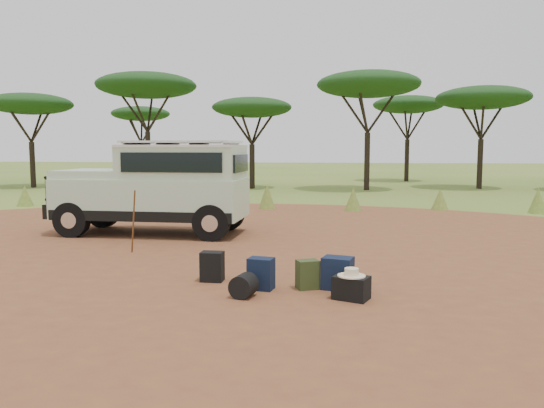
# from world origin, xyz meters

# --- Properties ---
(ground) EXTENTS (140.00, 140.00, 0.00)m
(ground) POSITION_xyz_m (0.00, 0.00, 0.00)
(ground) COLOR #55792B
(ground) RESTS_ON ground
(dirt_clearing) EXTENTS (23.00, 23.00, 0.01)m
(dirt_clearing) POSITION_xyz_m (0.00, 0.00, 0.00)
(dirt_clearing) COLOR brown
(dirt_clearing) RESTS_ON ground
(grass_fringe) EXTENTS (36.60, 1.60, 0.90)m
(grass_fringe) POSITION_xyz_m (0.12, 8.67, 0.40)
(grass_fringe) COLOR #55792B
(grass_fringe) RESTS_ON ground
(acacia_treeline) EXTENTS (46.70, 13.20, 6.26)m
(acacia_treeline) POSITION_xyz_m (0.75, 19.81, 4.87)
(acacia_treeline) COLOR black
(acacia_treeline) RESTS_ON ground
(safari_vehicle) EXTENTS (4.84, 2.06, 2.30)m
(safari_vehicle) POSITION_xyz_m (-1.97, 2.99, 1.11)
(safari_vehicle) COLOR #B8D3B4
(safari_vehicle) RESTS_ON ground
(walking_staff) EXTENTS (0.25, 0.31, 1.31)m
(walking_staff) POSITION_xyz_m (-1.64, 0.45, 0.65)
(walking_staff) COLOR brown
(walking_staff) RESTS_ON ground
(backpack_black) EXTENTS (0.36, 0.27, 0.48)m
(backpack_black) POSITION_xyz_m (0.44, -1.54, 0.24)
(backpack_black) COLOR black
(backpack_black) RESTS_ON ground
(backpack_navy) EXTENTS (0.42, 0.33, 0.49)m
(backpack_navy) POSITION_xyz_m (1.28, -1.93, 0.24)
(backpack_navy) COLOR #121F39
(backpack_navy) RESTS_ON ground
(backpack_olive) EXTENTS (0.39, 0.34, 0.45)m
(backpack_olive) POSITION_xyz_m (1.98, -1.82, 0.22)
(backpack_olive) COLOR #33431E
(backpack_olive) RESTS_ON ground
(duffel_navy) EXTENTS (0.51, 0.44, 0.50)m
(duffel_navy) POSITION_xyz_m (2.43, -1.79, 0.25)
(duffel_navy) COLOR #121F39
(duffel_navy) RESTS_ON ground
(hard_case) EXTENTS (0.57, 0.49, 0.34)m
(hard_case) POSITION_xyz_m (2.62, -2.31, 0.17)
(hard_case) COLOR black
(hard_case) RESTS_ON ground
(stuff_sack) EXTENTS (0.41, 0.41, 0.34)m
(stuff_sack) POSITION_xyz_m (1.09, -2.38, 0.17)
(stuff_sack) COLOR black
(stuff_sack) RESTS_ON ground
(safari_hat) EXTENTS (0.39, 0.39, 0.11)m
(safari_hat) POSITION_xyz_m (2.62, -2.31, 0.38)
(safari_hat) COLOR beige
(safari_hat) RESTS_ON hard_case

